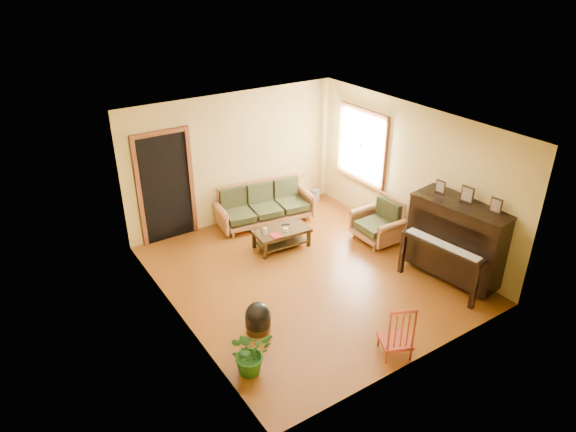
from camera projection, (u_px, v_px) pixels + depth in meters
floor at (307, 274)px, 8.74m from camera, size 5.00×5.00×0.00m
doorway at (166, 189)px, 9.41m from camera, size 1.08×0.16×2.05m
window at (362, 145)px, 10.11m from camera, size 0.12×1.36×1.46m
sofa at (265, 205)px, 10.22m from camera, size 2.01×1.05×0.82m
coffee_table at (281, 238)px, 9.47m from camera, size 1.06×0.63×0.37m
armchair at (377, 221)px, 9.57m from camera, size 0.81×0.85×0.84m
piano at (457, 241)px, 8.34m from camera, size 1.14×1.68×1.39m
footstool at (258, 321)px, 7.35m from camera, size 0.39×0.39×0.35m
red_chair at (397, 328)px, 6.82m from camera, size 0.54×0.56×0.85m
leaning_frame at (305, 188)px, 11.19m from camera, size 0.47×0.26×0.62m
ceramic_crock at (316, 195)px, 11.35m from camera, size 0.23×0.23×0.23m
potted_plant at (250, 353)px, 6.57m from camera, size 0.58×0.51×0.62m
book at (272, 237)px, 9.12m from camera, size 0.16×0.21×0.02m
candle at (265, 231)px, 9.21m from camera, size 0.08×0.08×0.12m
glass_jar at (286, 229)px, 9.32m from camera, size 0.10×0.10×0.06m
remote at (285, 224)px, 9.54m from camera, size 0.16×0.10×0.02m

